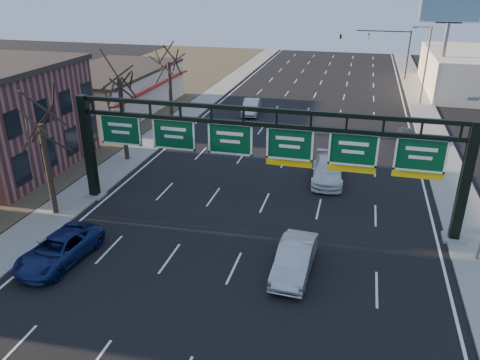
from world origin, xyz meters
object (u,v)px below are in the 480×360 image
(car_silver_sedan, at_px, (295,259))
(car_white_wagon, at_px, (328,171))
(car_blue_suv, at_px, (59,249))
(sign_gantry, at_px, (262,149))

(car_silver_sedan, xyz_separation_m, car_white_wagon, (0.66, 12.45, -0.00))
(car_silver_sedan, height_order, car_white_wagon, car_silver_sedan)
(car_blue_suv, bearing_deg, sign_gantry, 45.44)
(car_white_wagon, bearing_deg, car_silver_sedan, -96.44)
(sign_gantry, bearing_deg, car_blue_suv, -140.78)
(sign_gantry, bearing_deg, car_silver_sedan, -61.95)
(sign_gantry, xyz_separation_m, car_silver_sedan, (2.98, -5.59, -3.82))
(car_white_wagon, bearing_deg, car_blue_suv, -135.33)
(car_silver_sedan, relative_size, car_white_wagon, 0.88)
(sign_gantry, distance_m, car_blue_suv, 12.80)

